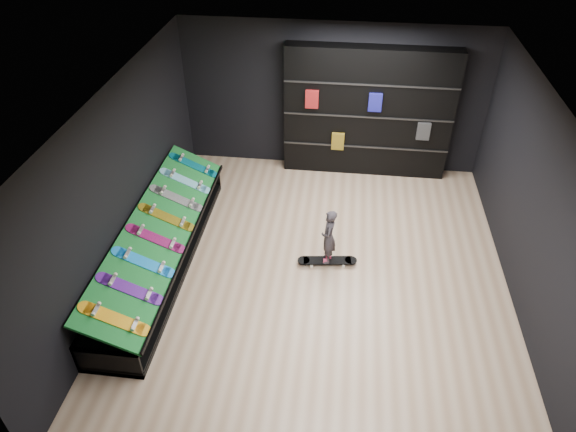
# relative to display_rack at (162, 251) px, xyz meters

# --- Properties ---
(floor) EXTENTS (6.00, 7.00, 0.01)m
(floor) POSITION_rel_display_rack_xyz_m (2.55, 0.00, -0.25)
(floor) COLOR tan
(floor) RESTS_ON ground
(ceiling) EXTENTS (6.00, 7.00, 0.01)m
(ceiling) POSITION_rel_display_rack_xyz_m (2.55, 0.00, 2.75)
(ceiling) COLOR white
(ceiling) RESTS_ON ground
(wall_back) EXTENTS (6.00, 0.02, 3.00)m
(wall_back) POSITION_rel_display_rack_xyz_m (2.55, 3.50, 1.25)
(wall_back) COLOR black
(wall_back) RESTS_ON ground
(wall_front) EXTENTS (6.00, 0.02, 3.00)m
(wall_front) POSITION_rel_display_rack_xyz_m (2.55, -3.50, 1.25)
(wall_front) COLOR black
(wall_front) RESTS_ON ground
(wall_left) EXTENTS (0.02, 7.00, 3.00)m
(wall_left) POSITION_rel_display_rack_xyz_m (-0.45, 0.00, 1.25)
(wall_left) COLOR black
(wall_left) RESTS_ON ground
(wall_right) EXTENTS (0.02, 7.00, 3.00)m
(wall_right) POSITION_rel_display_rack_xyz_m (5.55, 0.00, 1.25)
(wall_right) COLOR black
(wall_right) RESTS_ON ground
(display_rack) EXTENTS (0.90, 4.50, 0.50)m
(display_rack) POSITION_rel_display_rack_xyz_m (0.00, 0.00, 0.00)
(display_rack) COLOR black
(display_rack) RESTS_ON ground
(turf_ramp) EXTENTS (0.92, 4.50, 0.46)m
(turf_ramp) POSITION_rel_display_rack_xyz_m (0.05, 0.00, 0.46)
(turf_ramp) COLOR #0E5D20
(turf_ramp) RESTS_ON display_rack
(back_shelving) EXTENTS (3.27, 0.38, 2.62)m
(back_shelving) POSITION_rel_display_rack_xyz_m (3.25, 3.32, 1.06)
(back_shelving) COLOR black
(back_shelving) RESTS_ON ground
(floor_skateboard) EXTENTS (1.00, 0.34, 0.09)m
(floor_skateboard) POSITION_rel_display_rack_xyz_m (2.69, 0.29, -0.21)
(floor_skateboard) COLOR black
(floor_skateboard) RESTS_ON ground
(child) EXTENTS (0.16, 0.22, 0.59)m
(child) POSITION_rel_display_rack_xyz_m (2.69, 0.29, 0.13)
(child) COLOR black
(child) RESTS_ON floor_skateboard
(display_board_0) EXTENTS (0.93, 0.22, 0.50)m
(display_board_0) POSITION_rel_display_rack_xyz_m (0.06, -1.90, 0.49)
(display_board_0) COLOR orange
(display_board_0) RESTS_ON turf_ramp
(display_board_1) EXTENTS (0.93, 0.22, 0.50)m
(display_board_1) POSITION_rel_display_rack_xyz_m (0.06, -1.36, 0.49)
(display_board_1) COLOR purple
(display_board_1) RESTS_ON turf_ramp
(display_board_2) EXTENTS (0.93, 0.22, 0.50)m
(display_board_2) POSITION_rel_display_rack_xyz_m (0.06, -0.81, 0.49)
(display_board_2) COLOR blue
(display_board_2) RESTS_ON turf_ramp
(display_board_3) EXTENTS (0.93, 0.22, 0.50)m
(display_board_3) POSITION_rel_display_rack_xyz_m (0.06, -0.27, 0.49)
(display_board_3) COLOR #E5198C
(display_board_3) RESTS_ON turf_ramp
(display_board_4) EXTENTS (0.93, 0.22, 0.50)m
(display_board_4) POSITION_rel_display_rack_xyz_m (0.06, 0.27, 0.49)
(display_board_4) COLOR yellow
(display_board_4) RESTS_ON turf_ramp
(display_board_5) EXTENTS (0.93, 0.22, 0.50)m
(display_board_5) POSITION_rel_display_rack_xyz_m (0.06, 0.81, 0.49)
(display_board_5) COLOR black
(display_board_5) RESTS_ON turf_ramp
(display_board_6) EXTENTS (0.93, 0.22, 0.50)m
(display_board_6) POSITION_rel_display_rack_xyz_m (0.06, 1.36, 0.49)
(display_board_6) COLOR #0CB2E5
(display_board_6) RESTS_ON turf_ramp
(display_board_7) EXTENTS (0.93, 0.22, 0.50)m
(display_board_7) POSITION_rel_display_rack_xyz_m (0.06, 1.90, 0.49)
(display_board_7) COLOR #0C8C99
(display_board_7) RESTS_ON turf_ramp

